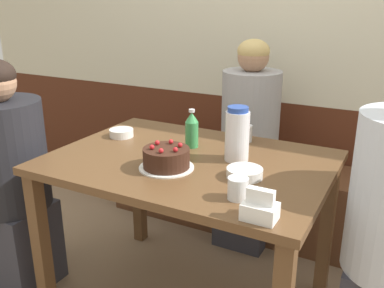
{
  "coord_description": "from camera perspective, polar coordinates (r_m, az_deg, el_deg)",
  "views": [
    {
      "loc": [
        0.83,
        -1.53,
        1.43
      ],
      "look_at": [
        -0.01,
        0.05,
        0.81
      ],
      "focal_mm": 40.0,
      "sensor_mm": 36.0,
      "label": 1
    }
  ],
  "objects": [
    {
      "name": "glass_water_tall",
      "position": [
        2.09,
        7.2,
        1.42
      ],
      "size": [
        0.06,
        0.06,
        0.08
      ],
      "color": "silver",
      "rests_on": "dining_table"
    },
    {
      "name": "person_grey_tee",
      "position": [
        2.51,
        7.6,
        -0.99
      ],
      "size": [
        0.33,
        0.34,
        1.22
      ],
      "rotation": [
        0.0,
        0.0,
        -1.57
      ],
      "color": "#33333D",
      "rests_on": "ground_plane"
    },
    {
      "name": "back_wall",
      "position": [
        2.71,
        10.53,
        14.97
      ],
      "size": [
        4.8,
        0.04,
        2.5
      ],
      "color": "#4C2314",
      "rests_on": "ground_plane"
    },
    {
      "name": "glass_tumbler_short",
      "position": [
        1.5,
        6.15,
        -5.9
      ],
      "size": [
        0.07,
        0.07,
        0.08
      ],
      "color": "silver",
      "rests_on": "dining_table"
    },
    {
      "name": "bowl_rice_small",
      "position": [
        2.18,
        -9.39,
        1.47
      ],
      "size": [
        0.12,
        0.12,
        0.04
      ],
      "color": "white",
      "rests_on": "dining_table"
    },
    {
      "name": "soju_bottle",
      "position": [
        1.98,
        -0.04,
        1.96
      ],
      "size": [
        0.06,
        0.06,
        0.18
      ],
      "color": "#388E4C",
      "rests_on": "dining_table"
    },
    {
      "name": "birthday_cake",
      "position": [
        1.75,
        -3.44,
        -1.92
      ],
      "size": [
        0.23,
        0.23,
        0.11
      ],
      "color": "white",
      "rests_on": "dining_table"
    },
    {
      "name": "bowl_soup_white",
      "position": [
        1.68,
        7.03,
        -3.84
      ],
      "size": [
        0.14,
        0.14,
        0.04
      ],
      "color": "white",
      "rests_on": "dining_table"
    },
    {
      "name": "dining_table",
      "position": [
        1.9,
        -0.38,
        -4.85
      ],
      "size": [
        1.2,
        0.86,
        0.76
      ],
      "color": "brown",
      "rests_on": "ground_plane"
    },
    {
      "name": "water_pitcher",
      "position": [
        1.82,
        6.04,
        1.28
      ],
      "size": [
        0.1,
        0.1,
        0.24
      ],
      "color": "white",
      "rests_on": "dining_table"
    },
    {
      "name": "person_teal_shirt",
      "position": [
        2.27,
        -23.19,
        -4.43
      ],
      "size": [
        0.38,
        0.38,
        1.17
      ],
      "color": "#33333D",
      "rests_on": "ground_plane"
    },
    {
      "name": "napkin_holder",
      "position": [
        1.37,
        9.05,
        -8.48
      ],
      "size": [
        0.11,
        0.08,
        0.11
      ],
      "color": "white",
      "rests_on": "dining_table"
    },
    {
      "name": "bench_seat",
      "position": [
        2.77,
        7.85,
        -6.72
      ],
      "size": [
        1.88,
        0.38,
        0.46
      ],
      "color": "#56331E",
      "rests_on": "ground_plane"
    }
  ]
}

